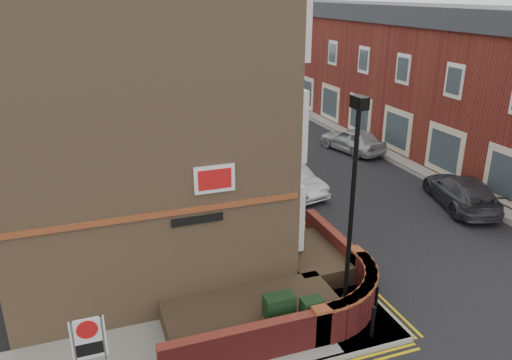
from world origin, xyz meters
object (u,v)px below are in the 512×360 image
object	(u,v)px
utility_cabinet_large	(279,315)
zone_sign	(89,345)
lamppost	(351,216)
silver_car_near	(291,179)

from	to	relation	value
utility_cabinet_large	zone_sign	bearing A→B (deg)	-170.31
lamppost	silver_car_near	size ratio (longest dim) A/B	1.58
lamppost	zone_sign	bearing A→B (deg)	-173.93
lamppost	utility_cabinet_large	distance (m)	3.24
zone_sign	silver_car_near	xyz separation A→B (m)	(9.14, 10.21, -0.99)
lamppost	zone_sign	world-z (taller)	lamppost
lamppost	utility_cabinet_large	world-z (taller)	lamppost
zone_sign	lamppost	bearing A→B (deg)	6.07
lamppost	utility_cabinet_large	xyz separation A→B (m)	(-1.90, 0.10, -2.62)
lamppost	silver_car_near	xyz separation A→B (m)	(2.54, 9.51, -2.69)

